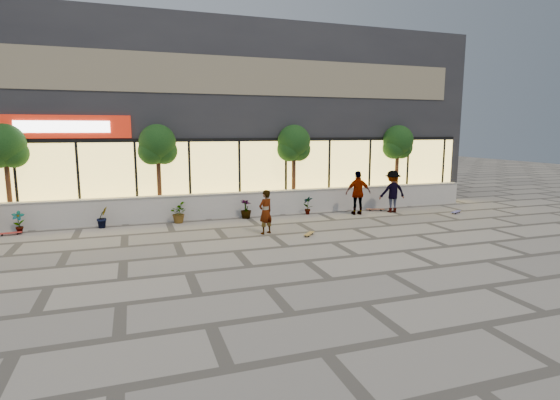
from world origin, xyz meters
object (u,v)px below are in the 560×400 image
object	(u,v)px
skateboard_center	(309,234)
skateboard_right_far	(456,212)
tree_west	(5,149)
tree_mideast	(294,145)
skater_right_near	(358,193)
skateboard_right_near	(375,209)
skater_center	(266,212)
skateboard_left	(10,233)
tree_east	(398,144)
skater_right_far	(392,191)
tree_midwest	(158,147)

from	to	relation	value
skateboard_center	skateboard_right_far	distance (m)	8.00
tree_west	skateboard_right_far	xyz separation A→B (m)	(18.05, -3.17, -2.91)
tree_west	tree_mideast	distance (m)	11.50
skater_right_near	skateboard_right_near	size ratio (longest dim) A/B	2.29
skater_center	skateboard_left	bearing A→B (deg)	-42.85
tree_mideast	skateboard_right_near	bearing A→B (deg)	-23.46
skater_center	skateboard_center	size ratio (longest dim) A/B	2.50
tree_west	skateboard_left	size ratio (longest dim) A/B	4.99
skater_right_near	skateboard_center	world-z (taller)	skater_right_near
tree_east	skateboard_right_near	distance (m)	3.85
skater_right_far	skateboard_right_near	bearing A→B (deg)	-37.55
tree_midwest	tree_east	xyz separation A→B (m)	(11.50, 0.00, 0.00)
skateboard_right_near	skateboard_right_far	world-z (taller)	skateboard_right_near
skater_right_far	skateboard_left	world-z (taller)	skater_right_far
tree_midwest	skater_right_far	bearing A→B (deg)	-11.22
tree_east	skater_right_near	xyz separation A→B (m)	(-3.24, -2.00, -2.03)
tree_west	skater_right_near	world-z (taller)	tree_west
skater_right_near	skateboard_left	xyz separation A→B (m)	(-13.51, 0.50, -0.88)
tree_west	tree_midwest	world-z (taller)	same
tree_midwest	skateboard_left	bearing A→B (deg)	-164.05
tree_east	tree_midwest	bearing A→B (deg)	180.00
skateboard_left	tree_midwest	bearing A→B (deg)	8.66
tree_mideast	skateboard_right_near	distance (m)	4.76
tree_mideast	tree_east	xyz separation A→B (m)	(5.50, 0.00, 0.00)
skater_center	skater_right_far	bearing A→B (deg)	172.56
skater_center	skateboard_center	bearing A→B (deg)	125.11
tree_west	tree_east	world-z (taller)	same
skater_center	skateboard_center	xyz separation A→B (m)	(1.36, -0.76, -0.72)
tree_midwest	skater_right_far	size ratio (longest dim) A/B	2.08
skater_center	tree_midwest	bearing A→B (deg)	-76.61
skater_right_far	skater_center	bearing A→B (deg)	22.30
skateboard_right_near	skateboard_center	bearing A→B (deg)	-123.66
tree_east	skateboard_right_far	bearing A→B (deg)	-71.64
skateboard_right_near	skateboard_right_far	bearing A→B (deg)	-8.09
skater_right_far	skateboard_center	world-z (taller)	skater_right_far
skater_right_near	tree_west	bearing A→B (deg)	-0.07
skateboard_right_near	tree_east	bearing A→B (deg)	56.58
skateboard_left	tree_west	bearing A→B (deg)	92.25
tree_east	skater_right_far	distance (m)	3.22
tree_midwest	skater_right_near	world-z (taller)	tree_midwest
skater_right_far	skateboard_left	bearing A→B (deg)	2.23
tree_west	tree_midwest	size ratio (longest dim) A/B	1.00
skateboard_center	skater_center	bearing A→B (deg)	101.94
skater_right_near	skater_right_far	world-z (taller)	skater_right_near
tree_east	skateboard_left	distance (m)	17.06
tree_west	skateboard_right_near	xyz separation A→B (m)	(14.96, -1.50, -2.90)
tree_midwest	tree_east	bearing A→B (deg)	0.00
tree_east	skater_right_far	world-z (taller)	tree_east
skater_right_near	skateboard_right_far	size ratio (longest dim) A/B	2.58
skateboard_center	skateboard_right_far	xyz separation A→B (m)	(7.81, 1.75, 0.01)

